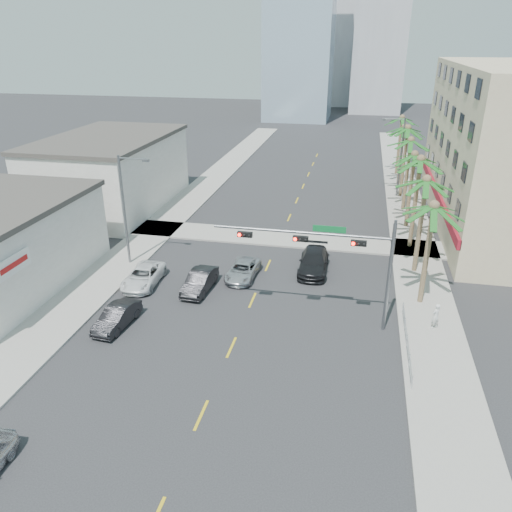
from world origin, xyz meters
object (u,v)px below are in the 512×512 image
(car_parked_far, at_px, (143,276))
(car_lane_center, at_px, (243,270))
(car_lane_left, at_px, (200,281))
(traffic_signal_mast, at_px, (337,253))
(car_lane_right, at_px, (314,262))
(car_parked_mid, at_px, (117,317))
(pedestrian, at_px, (436,316))

(car_parked_far, distance_m, car_lane_center, 7.54)
(car_parked_far, bearing_deg, car_lane_left, -3.01)
(car_lane_left, bearing_deg, traffic_signal_mast, -12.89)
(car_parked_far, bearing_deg, car_lane_center, 17.96)
(car_lane_right, bearing_deg, car_parked_far, -158.63)
(car_parked_mid, height_order, car_parked_far, car_parked_mid)
(car_parked_mid, xyz_separation_m, car_lane_left, (3.68, 5.88, 0.05))
(traffic_signal_mast, xyz_separation_m, car_parked_mid, (-13.58, -3.11, -4.38))
(car_lane_center, height_order, car_lane_right, car_lane_right)
(car_parked_far, xyz_separation_m, car_lane_left, (4.43, -0.01, 0.05))
(car_parked_far, relative_size, car_lane_center, 1.09)
(car_lane_left, xyz_separation_m, car_lane_right, (7.85, 5.03, 0.06))
(car_parked_far, bearing_deg, pedestrian, -8.78)
(car_parked_mid, bearing_deg, car_lane_left, 63.24)
(traffic_signal_mast, height_order, car_parked_mid, traffic_signal_mast)
(car_parked_mid, relative_size, car_lane_left, 0.93)
(car_lane_left, bearing_deg, car_lane_center, 48.52)
(car_lane_center, distance_m, pedestrian, 14.50)
(car_lane_center, relative_size, pedestrian, 2.60)
(traffic_signal_mast, distance_m, car_lane_right, 9.13)
(car_lane_left, xyz_separation_m, pedestrian, (16.29, -2.14, 0.28))
(car_lane_center, bearing_deg, car_parked_mid, -123.45)
(traffic_signal_mast, distance_m, car_parked_mid, 14.61)
(traffic_signal_mast, relative_size, car_lane_right, 2.04)
(car_parked_mid, xyz_separation_m, car_lane_right, (11.53, 10.92, 0.11))
(car_parked_far, xyz_separation_m, car_lane_center, (7.05, 2.68, -0.05))
(car_lane_right, bearing_deg, car_lane_center, -156.75)
(car_parked_far, xyz_separation_m, pedestrian, (20.72, -2.15, 0.33))
(car_parked_far, relative_size, car_lane_left, 1.10)
(car_lane_right, distance_m, pedestrian, 11.08)
(car_parked_far, relative_size, pedestrian, 2.83)
(pedestrian, bearing_deg, car_parked_far, -50.16)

